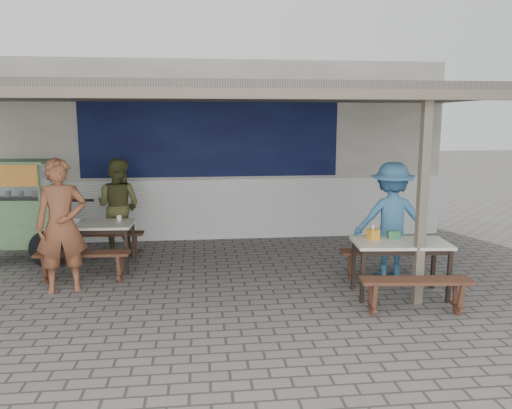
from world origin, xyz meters
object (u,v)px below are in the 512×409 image
Objects in this scene: patron_wall_side at (118,206)px; vendor_cart at (17,207)px; tissue_box at (373,234)px; bench_left_wall at (103,239)px; patron_street_side at (62,226)px; bench_right_wall at (386,258)px; condiment_jar at (119,218)px; table_right at (401,248)px; patron_right_table at (391,219)px; condiment_bowl at (76,221)px; table_left at (93,228)px; bench_left_street at (83,260)px; donation_box at (394,234)px; bench_right_street at (416,288)px.

vendor_cart is at bearing 35.18° from patron_wall_side.
patron_wall_side is 4.53m from tissue_box.
bench_left_wall is 1.75m from patron_street_side.
condiment_jar reaches higher than bench_right_wall.
tissue_box reaches higher than table_right.
bench_left_wall is 4.79m from patron_right_table.
table_right is 0.75× the size of patron_right_table.
bench_right_wall is 4.86m from condiment_bowl.
patron_right_table is 0.90m from tissue_box.
vendor_cart is 1.79m from condiment_jar.
condiment_jar is at bearing 169.10° from bench_right_wall.
patron_street_side is at bearing -174.81° from bench_right_wall.
patron_right_table is at bearing -7.50° from table_left.
patron_right_table is 4.93m from condiment_bowl.
bench_left_street is at bearing -116.82° from condiment_jar.
bench_left_street and bench_left_wall have the same top height.
vendor_cart is at bearing 163.36° from table_right.
condiment_jar is at bearing 26.60° from table_left.
condiment_bowl is at bearing -21.05° from vendor_cart.
bench_right_wall is at bearing 176.62° from patron_wall_side.
patron_wall_side is 9.74× the size of condiment_bowl.
patron_street_side is at bearing -95.50° from bench_left_wall.
tissue_box is 1.58× the size of condiment_jar.
vendor_cart reaches higher than bench_right_wall.
patron_right_table reaches higher than condiment_jar.
bench_left_wall is at bearing 164.82° from bench_right_wall.
vendor_cart reaches higher than table_left.
patron_wall_side is 1.02m from condiment_bowl.
patron_right_table is at bearing -10.75° from patron_street_side.
donation_box is 1.83× the size of condiment_jar.
bench_left_wall is at bearing 58.71° from condiment_bowl.
table_right is at bearing 90.00° from bench_right_street.
condiment_bowl reaches higher than bench_right_street.
bench_right_wall is at bearing -10.65° from table_left.
table_left is 0.44m from condiment_jar.
bench_right_wall is 7.87× the size of condiment_bowl.
tissue_box is (-0.39, -0.49, 0.49)m from bench_right_wall.
bench_right_wall is (4.39, -1.68, -0.00)m from bench_left_wall.
condiment_jar is at bearing -5.42° from patron_right_table.
tissue_box is (-0.54, -0.72, -0.05)m from patron_right_table.
bench_right_street is 5.28m from patron_wall_side.
table_left reaches higher than bench_left_street.
table_right is 0.70× the size of patron_street_side.
patron_street_side is 10.68× the size of condiment_bowl.
bench_left_wall is at bearing 90.00° from table_left.
condiment_jar is (1.72, -0.47, -0.13)m from vendor_cart.
tissue_box is (4.02, -1.52, 0.15)m from table_left.
condiment_jar reaches higher than bench_right_street.
bench_right_wall is at bearing 90.00° from bench_right_street.
donation_box is at bearing 170.97° from patron_wall_side.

